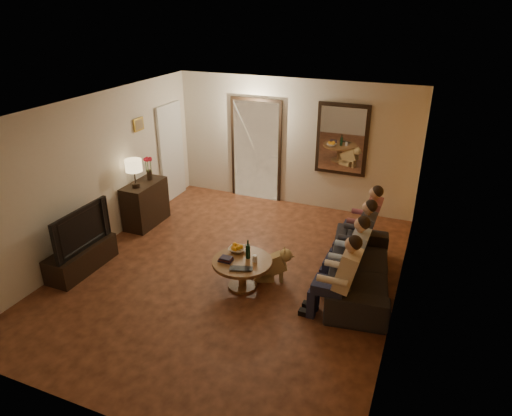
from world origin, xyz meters
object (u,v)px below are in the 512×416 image
at_px(person_b, 351,260).
at_px(wine_bottle, 248,249).
at_px(dog, 271,264).
at_px(tv, 76,228).
at_px(sofa, 360,268).
at_px(laptop, 241,271).
at_px(coffee_table, 242,273).
at_px(person_a, 341,282).
at_px(table_lamp, 134,173).
at_px(dresser, 145,204).
at_px(person_d, 366,225).
at_px(person_c, 359,241).
at_px(bowl, 237,249).
at_px(tv_stand, 82,258).

height_order(person_b, wine_bottle, person_b).
bearing_deg(dog, tv, 174.86).
bearing_deg(sofa, laptop, 113.88).
xyz_separation_m(dog, coffee_table, (-0.33, -0.32, -0.06)).
bearing_deg(sofa, tv, 97.87).
bearing_deg(person_b, person_a, -90.00).
xyz_separation_m(table_lamp, wine_bottle, (2.62, -0.92, -0.50)).
distance_m(dresser, person_d, 4.11).
distance_m(sofa, laptop, 1.80).
distance_m(person_c, bowl, 1.87).
xyz_separation_m(tv, bowl, (2.39, 0.76, -0.26)).
relative_size(tv_stand, person_d, 1.01).
xyz_separation_m(tv, person_b, (4.09, 0.91, -0.14)).
distance_m(dresser, tv_stand, 1.79).
xyz_separation_m(tv_stand, tv, (0.00, 0.00, 0.54)).
bearing_deg(coffee_table, sofa, 22.60).
distance_m(sofa, person_c, 0.43).
height_order(coffee_table, bowl, bowl).
bearing_deg(dresser, coffee_table, -25.82).
bearing_deg(person_b, bowl, -174.80).
xyz_separation_m(tv_stand, dog, (2.91, 0.86, 0.08)).
relative_size(dresser, dog, 1.69).
relative_size(tv, person_d, 0.98).
height_order(dresser, table_lamp, table_lamp).
xyz_separation_m(person_b, wine_bottle, (-1.47, -0.27, 0.01)).
distance_m(person_a, bowl, 1.76).
height_order(sofa, bowl, sofa).
bearing_deg(wine_bottle, dog, 38.05).
distance_m(person_d, bowl, 2.18).
distance_m(tv, laptop, 2.70).
bearing_deg(person_c, dog, -151.21).
relative_size(dog, bowl, 2.16).
bearing_deg(tv_stand, sofa, 16.10).
distance_m(person_a, dog, 1.35).
distance_m(tv_stand, person_c, 4.38).
distance_m(person_b, person_c, 0.60).
height_order(sofa, person_c, person_c).
bearing_deg(tv_stand, person_a, 4.34).
bearing_deg(laptop, person_c, 23.28).
xyz_separation_m(dresser, table_lamp, (0.00, -0.22, 0.69)).
relative_size(person_b, bowl, 4.63).
relative_size(person_c, person_d, 1.00).
bearing_deg(tv_stand, person_c, 20.26).
bearing_deg(person_b, wine_bottle, -169.42).
bearing_deg(dresser, sofa, -7.73).
relative_size(person_c, wine_bottle, 3.87).
height_order(table_lamp, tv, table_lamp).
relative_size(person_a, person_d, 1.00).
bearing_deg(tv, bowl, -72.47).
bearing_deg(dresser, wine_bottle, -23.58).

